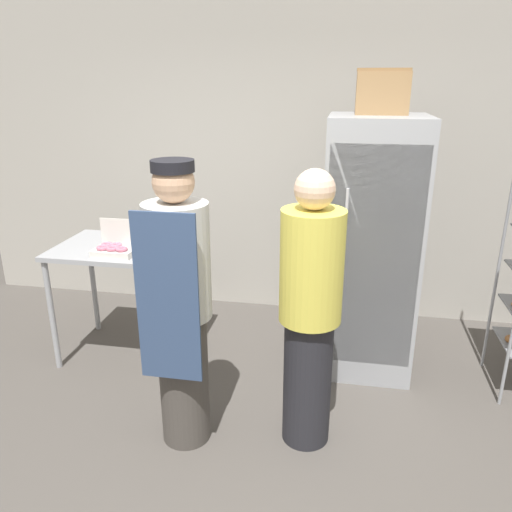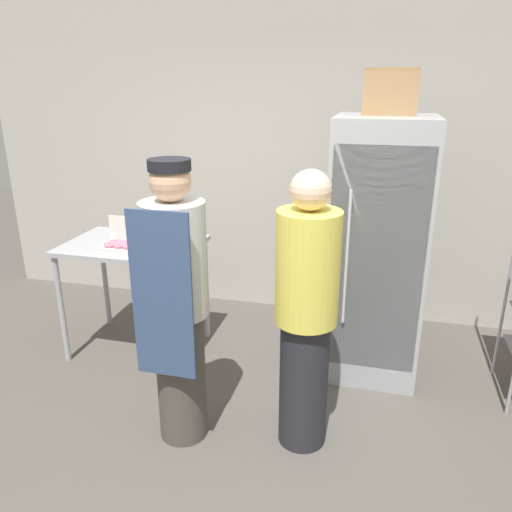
{
  "view_description": "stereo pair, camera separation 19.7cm",
  "coord_description": "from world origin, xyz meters",
  "px_view_note": "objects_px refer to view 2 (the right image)",
  "views": [
    {
      "loc": [
        0.42,
        -2.13,
        2.12
      ],
      "look_at": [
        -0.11,
        0.76,
        1.08
      ],
      "focal_mm": 35.0,
      "sensor_mm": 36.0,
      "label": 1
    },
    {
      "loc": [
        0.61,
        -2.09,
        2.12
      ],
      "look_at": [
        -0.11,
        0.76,
        1.08
      ],
      "focal_mm": 35.0,
      "sensor_mm": 36.0,
      "label": 2
    }
  ],
  "objects_px": {
    "donut_box": "(122,246)",
    "person_customer": "(306,314)",
    "blender_pitcher": "(163,229)",
    "cardboard_storage_box": "(390,92)",
    "person_baker": "(177,304)",
    "refrigerator": "(376,251)"
  },
  "relations": [
    {
      "from": "donut_box",
      "to": "person_customer",
      "type": "height_order",
      "value": "person_customer"
    },
    {
      "from": "blender_pitcher",
      "to": "cardboard_storage_box",
      "type": "relative_size",
      "value": 0.7
    },
    {
      "from": "cardboard_storage_box",
      "to": "person_baker",
      "type": "relative_size",
      "value": 0.21
    },
    {
      "from": "donut_box",
      "to": "person_baker",
      "type": "height_order",
      "value": "person_baker"
    },
    {
      "from": "refrigerator",
      "to": "donut_box",
      "type": "distance_m",
      "value": 1.87
    },
    {
      "from": "refrigerator",
      "to": "donut_box",
      "type": "bearing_deg",
      "value": -167.85
    },
    {
      "from": "person_customer",
      "to": "refrigerator",
      "type": "bearing_deg",
      "value": 69.76
    },
    {
      "from": "donut_box",
      "to": "cardboard_storage_box",
      "type": "distance_m",
      "value": 2.18
    },
    {
      "from": "cardboard_storage_box",
      "to": "person_baker",
      "type": "xyz_separation_m",
      "value": [
        -1.1,
        -1.21,
        -1.14
      ]
    },
    {
      "from": "blender_pitcher",
      "to": "person_baker",
      "type": "bearing_deg",
      "value": -62.23
    },
    {
      "from": "refrigerator",
      "to": "blender_pitcher",
      "type": "xyz_separation_m",
      "value": [
        -1.62,
        -0.1,
        0.08
      ]
    },
    {
      "from": "refrigerator",
      "to": "cardboard_storage_box",
      "type": "bearing_deg",
      "value": 87.45
    },
    {
      "from": "cardboard_storage_box",
      "to": "refrigerator",
      "type": "bearing_deg",
      "value": -92.55
    },
    {
      "from": "donut_box",
      "to": "blender_pitcher",
      "type": "relative_size",
      "value": 1.18
    },
    {
      "from": "refrigerator",
      "to": "blender_pitcher",
      "type": "height_order",
      "value": "refrigerator"
    },
    {
      "from": "cardboard_storage_box",
      "to": "person_baker",
      "type": "height_order",
      "value": "cardboard_storage_box"
    },
    {
      "from": "person_baker",
      "to": "person_customer",
      "type": "height_order",
      "value": "person_baker"
    },
    {
      "from": "blender_pitcher",
      "to": "person_baker",
      "type": "xyz_separation_m",
      "value": [
        0.53,
        -1.0,
        -0.13
      ]
    },
    {
      "from": "person_baker",
      "to": "person_customer",
      "type": "bearing_deg",
      "value": 9.97
    },
    {
      "from": "person_customer",
      "to": "donut_box",
      "type": "bearing_deg",
      "value": 158.23
    },
    {
      "from": "donut_box",
      "to": "cardboard_storage_box",
      "type": "xyz_separation_m",
      "value": [
        1.83,
        0.49,
        1.08
      ]
    },
    {
      "from": "donut_box",
      "to": "blender_pitcher",
      "type": "xyz_separation_m",
      "value": [
        0.2,
        0.29,
        0.06
      ]
    }
  ]
}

